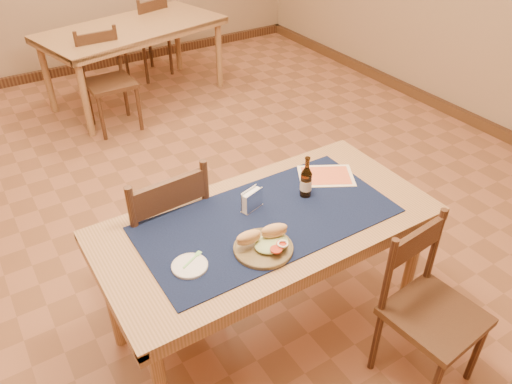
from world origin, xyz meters
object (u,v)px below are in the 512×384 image
chair_main_near (429,308)px  beer_bottle (306,182)px  sandwich_plate (265,244)px  napkin_holder (252,200)px  chair_main_far (162,234)px  back_table (133,34)px  main_table (267,233)px

chair_main_near → beer_bottle: 0.82m
chair_main_near → sandwich_plate: bearing=143.4°
sandwich_plate → beer_bottle: 0.46m
napkin_holder → chair_main_far: bearing=134.7°
back_table → napkin_holder: napkin_holder is taller
back_table → chair_main_near: bearing=-90.7°
chair_main_near → back_table: bearing=89.3°
back_table → chair_main_far: (-0.90, -2.75, -0.16)m
chair_main_far → sandwich_plate: size_ratio=3.69×
main_table → chair_main_near: 0.83m
sandwich_plate → chair_main_near: bearing=-36.6°
chair_main_near → beer_bottle: (-0.22, 0.68, 0.39)m
sandwich_plate → napkin_holder: bearing=69.2°
chair_main_far → napkin_holder: 0.58m
chair_main_near → napkin_holder: 0.96m
beer_bottle → chair_main_near: bearing=-71.8°
chair_main_far → beer_bottle: (0.63, -0.40, 0.33)m
beer_bottle → napkin_holder: 0.29m
back_table → chair_main_near: chair_main_near is taller
chair_main_far → chair_main_near: (0.86, -1.08, -0.06)m
main_table → sandwich_plate: (-0.12, -0.17, 0.12)m
main_table → beer_bottle: 0.32m
back_table → sandwich_plate: size_ratio=7.20×
sandwich_plate → back_table: bearing=78.9°
chair_main_near → sandwich_plate: size_ratio=3.25×
chair_main_far → chair_main_near: bearing=-51.7°
main_table → napkin_holder: napkin_holder is taller
back_table → sandwich_plate: sandwich_plate is taller
back_table → napkin_holder: size_ratio=14.88×
main_table → chair_main_near: bearing=-51.9°
beer_bottle → napkin_holder: bearing=170.5°
back_table → chair_main_near: size_ratio=2.22×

